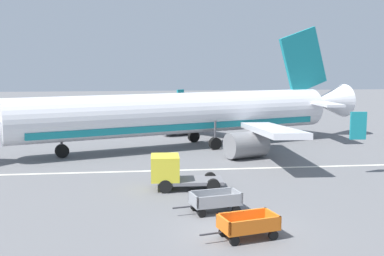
{
  "coord_description": "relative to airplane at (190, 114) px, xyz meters",
  "views": [
    {
      "loc": [
        -4.53,
        -20.5,
        7.7
      ],
      "look_at": [
        -0.46,
        14.56,
        2.8
      ],
      "focal_mm": 44.2,
      "sensor_mm": 36.0,
      "label": 1
    }
  ],
  "objects": [
    {
      "name": "baggage_cart_second_in_row",
      "position": [
        -0.81,
        -19.24,
        -2.45
      ],
      "size": [
        3.63,
        1.87,
        1.07
      ],
      "color": "gray",
      "rests_on": "ground"
    },
    {
      "name": "service_truck_beside_carts",
      "position": [
        -2.63,
        -14.44,
        -1.95
      ],
      "size": [
        4.45,
        2.16,
        2.1
      ],
      "color": "slate",
      "rests_on": "ground"
    },
    {
      "name": "apron_stripe",
      "position": [
        -0.2,
        -9.42,
        -3.05
      ],
      "size": [
        120.0,
        0.36,
        0.01
      ],
      "primitive_type": "cube",
      "color": "silver",
      "rests_on": "ground"
    },
    {
      "name": "baggage_cart_nearest",
      "position": [
        0.02,
        -23.02,
        -2.45
      ],
      "size": [
        3.62,
        1.95,
        1.07
      ],
      "color": "orange",
      "rests_on": "ground"
    },
    {
      "name": "ground_plane",
      "position": [
        -0.2,
        -22.09,
        -3.05
      ],
      "size": [
        220.0,
        220.0,
        0.0
      ],
      "primitive_type": "plane",
      "color": "slate"
    },
    {
      "name": "airplane",
      "position": [
        0.0,
        0.0,
        0.0
      ],
      "size": [
        36.64,
        29.8,
        11.34
      ],
      "color": "silver",
      "rests_on": "ground"
    }
  ]
}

